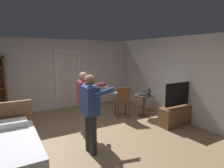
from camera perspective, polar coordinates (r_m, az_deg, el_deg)
The scene contains 12 objects.
ground_plane at distance 4.79m, azimuth -6.51°, elevation -15.99°, with size 6.48×6.48×0.00m, color #997A56.
wall_back at distance 7.24m, azimuth -16.14°, elevation 2.74°, with size 6.04×0.12×2.51m, color silver.
wall_right at distance 6.17m, azimuth 19.41°, elevation 1.48°, with size 0.12×6.13×2.51m, color silver.
doorway_frame at distance 7.27m, azimuth -12.98°, elevation 2.61°, with size 0.93×0.08×2.13m.
tv_flatscreen at distance 5.87m, azimuth 19.21°, elevation -7.98°, with size 1.24×0.40×1.23m.
side_table at distance 6.33m, azimuth 9.50°, elevation -5.16°, with size 0.65×0.65×0.70m.
laptop at distance 6.23m, azimuth 9.70°, elevation -2.76°, with size 0.42×0.42×0.16m.
bottle_on_table at distance 6.28m, azimuth 11.03°, elevation -2.27°, with size 0.06×0.06×0.23m.
wooden_chair at distance 6.04m, azimuth 3.13°, elevation -5.04°, with size 0.53×0.53×0.99m.
person_blue_shirt at distance 3.92m, azimuth -6.29°, elevation -7.39°, with size 0.61×0.53×1.62m.
person_striped_shirt at distance 4.72m, azimuth -8.15°, elevation -4.63°, with size 0.65×0.62×1.59m.
suitcase_dark at distance 5.98m, azimuth -27.59°, elevation -9.80°, with size 0.64×0.34×0.39m, color #1E2D38.
Camera 1 is at (-1.68, -3.99, 2.05)m, focal length 30.88 mm.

